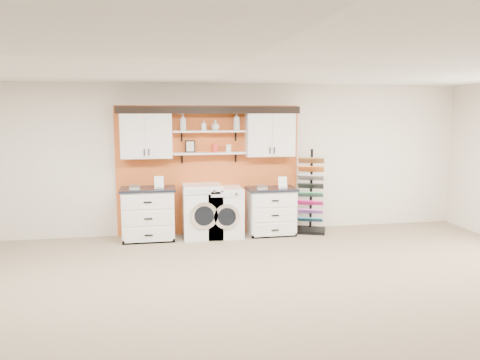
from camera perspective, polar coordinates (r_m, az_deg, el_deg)
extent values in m
plane|color=#8E755F|center=(5.32, 1.24, -17.09)|extent=(10.00, 10.00, 0.00)
plane|color=white|center=(4.83, 1.35, 14.47)|extent=(10.00, 10.00, 0.00)
plane|color=beige|center=(8.81, -3.86, 2.55)|extent=(10.00, 0.00, 10.00)
cube|color=#C55621|center=(8.79, -3.82, 1.23)|extent=(3.40, 0.07, 2.40)
cube|color=white|center=(8.52, -11.35, 5.45)|extent=(0.90, 0.34, 0.84)
cube|color=white|center=(8.35, -12.89, 5.35)|extent=(0.42, 0.01, 0.78)
cube|color=white|center=(8.34, -9.86, 5.43)|extent=(0.42, 0.01, 0.78)
cube|color=white|center=(8.77, 3.65, 5.67)|extent=(0.90, 0.34, 0.84)
cube|color=white|center=(8.55, 2.49, 5.61)|extent=(0.42, 0.01, 0.78)
cube|color=white|center=(8.66, 5.34, 5.62)|extent=(0.42, 0.01, 0.78)
cube|color=white|center=(8.60, -3.72, 3.28)|extent=(1.32, 0.28, 0.03)
cube|color=white|center=(8.57, -3.75, 5.95)|extent=(1.32, 0.28, 0.03)
cube|color=black|center=(8.58, -3.79, 8.62)|extent=(3.30, 0.40, 0.10)
cube|color=black|center=(8.39, -3.64, 8.22)|extent=(3.30, 0.04, 0.04)
cube|color=black|center=(8.60, -6.09, 4.09)|extent=(0.18, 0.02, 0.22)
cube|color=beige|center=(8.59, -6.09, 4.09)|extent=(0.14, 0.01, 0.18)
cylinder|color=red|center=(8.60, -3.07, 3.92)|extent=(0.11, 0.11, 0.16)
cylinder|color=silver|center=(8.63, -1.42, 3.88)|extent=(0.10, 0.10, 0.14)
cube|color=white|center=(8.56, -11.10, -4.19)|extent=(0.90, 0.60, 0.90)
cube|color=black|center=(8.40, -11.05, -7.36)|extent=(0.90, 0.06, 0.07)
cube|color=black|center=(8.47, -11.19, -1.07)|extent=(0.96, 0.66, 0.04)
cube|color=white|center=(8.20, -11.19, -2.65)|extent=(0.82, 0.02, 0.25)
cube|color=white|center=(8.26, -11.13, -4.64)|extent=(0.82, 0.02, 0.25)
cube|color=white|center=(8.33, -11.08, -6.59)|extent=(0.82, 0.02, 0.25)
cube|color=white|center=(8.81, 3.79, -3.89)|extent=(0.84, 0.60, 0.84)
cube|color=black|center=(8.65, 4.20, -6.78)|extent=(0.84, 0.06, 0.07)
cube|color=black|center=(8.73, 3.82, -1.06)|extent=(0.90, 0.66, 0.04)
cube|color=white|center=(8.47, 4.30, -2.52)|extent=(0.77, 0.02, 0.23)
cube|color=white|center=(8.53, 4.28, -4.31)|extent=(0.77, 0.02, 0.23)
cube|color=white|center=(8.59, 4.26, -6.08)|extent=(0.77, 0.02, 0.23)
cube|color=white|center=(8.59, -4.63, -3.77)|extent=(0.70, 0.66, 0.97)
cube|color=silver|center=(8.18, -4.44, -1.41)|extent=(0.60, 0.02, 0.10)
cylinder|color=silver|center=(8.26, -4.41, -4.36)|extent=(0.49, 0.05, 0.49)
cylinder|color=black|center=(8.24, -4.39, -4.40)|extent=(0.35, 0.03, 0.35)
cube|color=white|center=(8.64, -1.96, -3.90)|extent=(0.65, 0.66, 0.91)
cube|color=silver|center=(8.24, -1.65, -1.75)|extent=(0.56, 0.02, 0.10)
cylinder|color=silver|center=(8.32, -1.63, -4.47)|extent=(0.46, 0.05, 0.46)
cylinder|color=black|center=(8.29, -1.61, -4.51)|extent=(0.33, 0.03, 0.33)
cube|color=black|center=(9.12, 8.50, -6.09)|extent=(0.71, 0.66, 0.06)
cube|color=black|center=(9.12, 8.66, -1.04)|extent=(0.06, 0.06, 1.53)
cube|color=teal|center=(9.08, 8.53, -4.77)|extent=(0.54, 0.43, 0.14)
cube|color=#EB68DB|center=(9.05, 8.55, -3.77)|extent=(0.54, 0.43, 0.14)
cube|color=#D41975|center=(9.02, 8.58, -2.76)|extent=(0.54, 0.43, 0.14)
cube|color=#2B9E5D|center=(8.99, 8.60, -1.74)|extent=(0.54, 0.43, 0.14)
cube|color=black|center=(8.96, 8.62, -0.72)|extent=(0.54, 0.43, 0.14)
cube|color=silver|center=(8.94, 8.64, 0.31)|extent=(0.54, 0.43, 0.14)
cube|color=orange|center=(8.92, 8.67, 1.35)|extent=(0.54, 0.43, 0.14)
cube|color=#A47E44|center=(8.90, 8.69, 2.39)|extent=(0.54, 0.43, 0.14)
imported|color=silver|center=(8.53, -6.96, 7.01)|extent=(0.14, 0.14, 0.30)
imported|color=silver|center=(8.56, -4.45, 6.67)|extent=(0.09, 0.09, 0.19)
imported|color=silver|center=(8.58, -3.03, 6.69)|extent=(0.21, 0.21, 0.19)
imported|color=silver|center=(8.63, -0.42, 7.17)|extent=(0.18, 0.18, 0.33)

